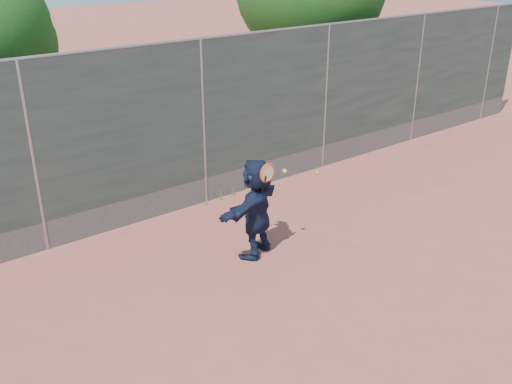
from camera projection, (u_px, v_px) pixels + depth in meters
ground at (339, 281)px, 8.20m from camera, size 80.00×80.00×0.00m
player at (256, 208)px, 8.64m from camera, size 1.52×0.99×1.57m
ball_ground at (317, 173)px, 11.98m from camera, size 0.07×0.07×0.07m
fence at (203, 120)px, 10.11m from camera, size 20.00×0.06×3.03m
swing_action at (269, 174)px, 8.31m from camera, size 0.58×0.15×0.51m
weed_clump at (223, 193)px, 10.77m from camera, size 0.68×0.07×0.30m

